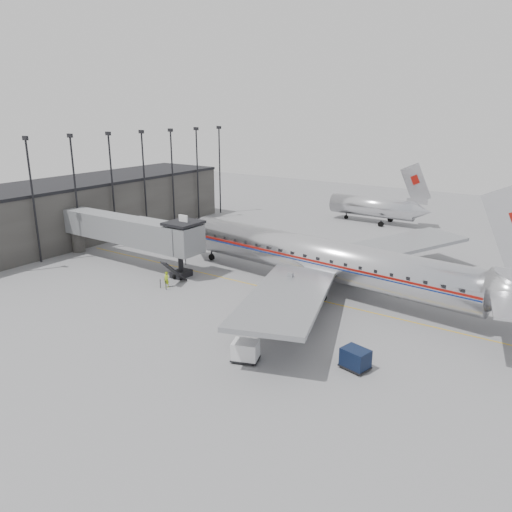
{
  "coord_description": "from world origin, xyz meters",
  "views": [
    {
      "loc": [
        27.74,
        -35.8,
        18.54
      ],
      "look_at": [
        -0.89,
        6.31,
        3.2
      ],
      "focal_mm": 35.0,
      "sensor_mm": 36.0,
      "label": 1
    }
  ],
  "objects_px": {
    "airliner": "(326,259)",
    "service_van": "(277,315)",
    "ramp_worker": "(167,279)",
    "baggage_cart_navy": "(355,358)",
    "baggage_cart_white": "(245,351)"
  },
  "relations": [
    {
      "from": "airliner",
      "to": "service_van",
      "type": "xyz_separation_m",
      "value": [
        0.88,
        -10.91,
        -2.05
      ]
    },
    {
      "from": "service_van",
      "to": "baggage_cart_navy",
      "type": "height_order",
      "value": "service_van"
    },
    {
      "from": "service_van",
      "to": "ramp_worker",
      "type": "bearing_deg",
      "value": -175.53
    },
    {
      "from": "airliner",
      "to": "ramp_worker",
      "type": "xyz_separation_m",
      "value": [
        -14.32,
        -8.71,
        -2.51
      ]
    },
    {
      "from": "airliner",
      "to": "baggage_cart_white",
      "type": "distance_m",
      "value": 17.41
    },
    {
      "from": "airliner",
      "to": "baggage_cart_navy",
      "type": "xyz_separation_m",
      "value": [
        9.28,
        -13.56,
        -2.52
      ]
    },
    {
      "from": "baggage_cart_white",
      "to": "ramp_worker",
      "type": "distance_m",
      "value": 18.3
    },
    {
      "from": "ramp_worker",
      "to": "baggage_cart_white",
      "type": "bearing_deg",
      "value": -34.8
    },
    {
      "from": "service_van",
      "to": "baggage_cart_white",
      "type": "distance_m",
      "value": 6.31
    },
    {
      "from": "baggage_cart_navy",
      "to": "ramp_worker",
      "type": "height_order",
      "value": "ramp_worker"
    },
    {
      "from": "ramp_worker",
      "to": "airliner",
      "type": "bearing_deg",
      "value": 23.83
    },
    {
      "from": "service_van",
      "to": "ramp_worker",
      "type": "distance_m",
      "value": 15.37
    },
    {
      "from": "baggage_cart_navy",
      "to": "ramp_worker",
      "type": "bearing_deg",
      "value": -178.11
    },
    {
      "from": "baggage_cart_navy",
      "to": "ramp_worker",
      "type": "xyz_separation_m",
      "value": [
        -23.61,
        4.85,
        0.02
      ]
    },
    {
      "from": "service_van",
      "to": "baggage_cart_white",
      "type": "height_order",
      "value": "service_van"
    }
  ]
}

